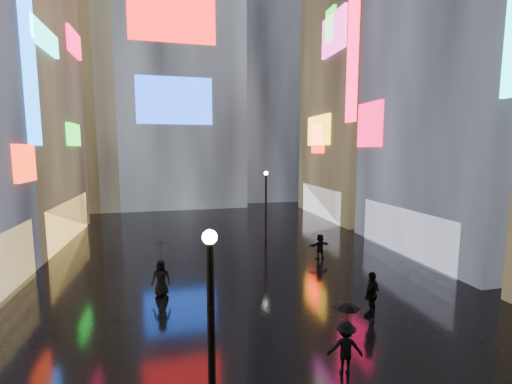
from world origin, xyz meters
name	(u,v)px	position (x,y,z in m)	size (l,w,h in m)	color
ground	(228,252)	(0.00, 20.00, 0.00)	(140.00, 140.00, 0.00)	black
building_right_mid	(482,19)	(15.98, 17.01, 14.99)	(10.28, 13.70, 30.00)	black
building_right_far	(368,77)	(15.98, 30.00, 13.98)	(10.28, 12.00, 28.00)	black
tower_main	(172,34)	(-3.00, 43.97, 21.01)	(16.00, 14.20, 42.00)	black
tower_flank_right	(261,76)	(9.00, 46.00, 17.00)	(12.00, 12.00, 34.00)	black
tower_flank_left	(75,95)	(-14.00, 42.00, 13.00)	(10.00, 10.00, 26.00)	black
lamp_near	(211,337)	(-2.68, 4.81, 2.94)	(0.30, 0.30, 5.20)	black
lamp_far	(266,202)	(3.25, 22.31, 2.94)	(0.30, 0.30, 5.20)	black
pedestrian_2	(345,348)	(1.55, 6.94, 0.83)	(1.07, 0.61, 1.65)	black
pedestrian_3	(372,294)	(4.35, 9.97, 0.94)	(1.10, 0.46, 1.87)	black
pedestrian_4	(161,278)	(-4.04, 14.01, 0.86)	(0.84, 0.54, 1.71)	black
pedestrian_5	(320,246)	(5.39, 17.36, 0.78)	(1.45, 0.46, 1.56)	black
umbrella_1	(347,312)	(1.55, 6.94, 1.98)	(0.74, 0.74, 0.65)	black
umbrella_2	(160,251)	(-4.04, 14.01, 2.17)	(0.99, 1.01, 0.91)	black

